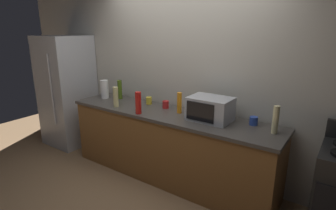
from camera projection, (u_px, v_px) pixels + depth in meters
name	position (u px, v px, depth m)	size (l,w,h in m)	color
ground_plane	(149.00, 190.00, 3.34)	(8.00, 8.00, 0.00)	#93704C
back_wall	(186.00, 73.00, 3.60)	(6.40, 0.10, 2.70)	beige
counter_run	(168.00, 145.00, 3.53)	(2.84, 0.64, 0.90)	brown
refrigerator	(67.00, 91.00, 4.53)	(0.72, 0.73, 1.80)	#B7BABF
microwave	(210.00, 109.00, 3.10)	(0.48, 0.35, 0.27)	#B7BABF
paper_towel_roll	(104.00, 89.00, 4.06)	(0.12, 0.12, 0.27)	white
bottle_vinegar	(116.00, 97.00, 3.62)	(0.07, 0.07, 0.27)	beige
bottle_olive_oil	(120.00, 90.00, 4.02)	(0.07, 0.07, 0.28)	#4C6B19
bottle_dish_soap	(179.00, 103.00, 3.36)	(0.06, 0.06, 0.26)	orange
bottle_hand_soap	(276.00, 120.00, 2.71)	(0.06, 0.06, 0.29)	beige
bottle_hot_sauce	(138.00, 103.00, 3.33)	(0.07, 0.07, 0.27)	red
mug_blue	(254.00, 121.00, 2.97)	(0.09, 0.09, 0.09)	#2D4CB2
mug_yellow	(149.00, 101.00, 3.77)	(0.08, 0.08, 0.10)	yellow
mug_red	(166.00, 105.00, 3.57)	(0.08, 0.08, 0.10)	red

